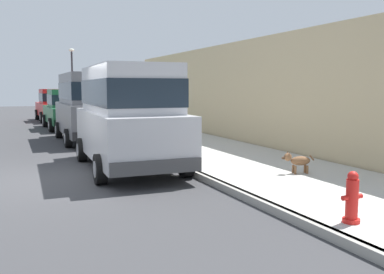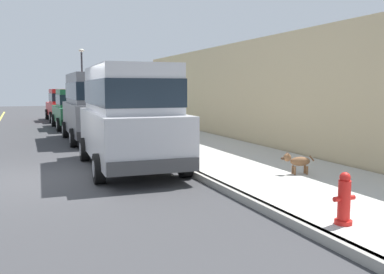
% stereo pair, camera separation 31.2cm
% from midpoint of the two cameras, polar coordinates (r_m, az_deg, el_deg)
% --- Properties ---
extents(ground_plane, '(80.00, 80.00, 0.00)m').
position_cam_midpoint_polar(ground_plane, '(9.81, -18.56, -5.47)').
color(ground_plane, '#38383A').
extents(curb, '(0.16, 64.00, 0.14)m').
position_cam_midpoint_polar(curb, '(10.47, -0.79, -3.98)').
color(curb, gray).
rests_on(curb, ground).
extents(sidewalk, '(3.60, 64.00, 0.14)m').
position_cam_midpoint_polar(sidewalk, '(11.24, 7.81, -3.31)').
color(sidewalk, '#B7B5AD').
rests_on(sidewalk, ground).
extents(car_silver_van, '(2.27, 4.97, 2.52)m').
position_cam_midpoint_polar(car_silver_van, '(10.55, -7.64, 3.30)').
color(car_silver_van, '#BCBCC1').
rests_on(car_silver_van, ground).
extents(car_grey_van, '(2.17, 4.92, 2.52)m').
position_cam_midpoint_polar(car_grey_van, '(16.34, -12.46, 4.36)').
color(car_grey_van, slate).
rests_on(car_grey_van, ground).
extents(car_green_sedan, '(2.08, 4.62, 1.92)m').
position_cam_midpoint_polar(car_green_sedan, '(21.66, -15.04, 3.73)').
color(car_green_sedan, '#23663D').
rests_on(car_green_sedan, ground).
extents(car_red_sedan, '(2.12, 4.65, 1.92)m').
position_cam_midpoint_polar(car_red_sedan, '(27.00, -16.45, 4.21)').
color(car_red_sedan, red).
rests_on(car_red_sedan, ground).
extents(dog_brown, '(0.74, 0.31, 0.49)m').
position_cam_midpoint_polar(dog_brown, '(9.46, 14.86, -3.14)').
color(dog_brown, brown).
rests_on(dog_brown, sidewalk).
extents(fire_hydrant, '(0.34, 0.24, 0.72)m').
position_cam_midpoint_polar(fire_hydrant, '(6.25, 21.11, -7.92)').
color(fire_hydrant, red).
rests_on(fire_hydrant, sidewalk).
extents(street_lamp, '(0.36, 0.36, 4.42)m').
position_cam_midpoint_polar(street_lamp, '(29.51, -14.25, 8.20)').
color(street_lamp, '#2D2D33').
rests_on(street_lamp, sidewalk).
extents(building_facade, '(0.50, 20.00, 3.60)m').
position_cam_midpoint_polar(building_facade, '(15.77, 6.92, 5.87)').
color(building_facade, tan).
rests_on(building_facade, ground).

